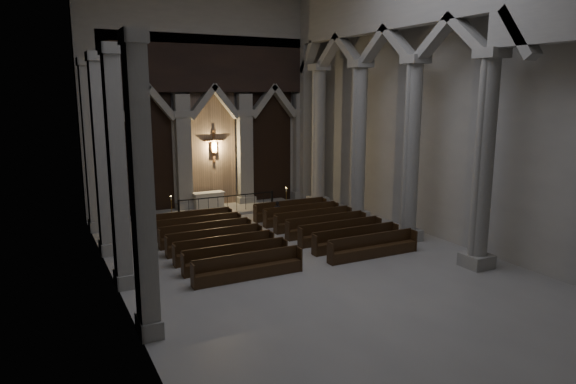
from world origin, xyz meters
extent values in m
plane|color=#9F9D97|center=(0.00, 0.00, 0.00)|extent=(24.00, 24.00, 0.00)
cube|color=#B0ADA4|center=(0.00, 12.00, 6.00)|extent=(14.00, 0.10, 12.00)
cube|color=#B0ADA4|center=(-7.00, 0.00, 6.00)|extent=(0.10, 24.00, 12.00)
cube|color=#B0ADA4|center=(7.00, 0.00, 6.00)|extent=(0.10, 24.00, 12.00)
cube|color=#9C9991|center=(-5.40, 11.50, 3.20)|extent=(0.80, 0.50, 6.40)
cube|color=#9C9991|center=(-5.40, 11.50, 0.25)|extent=(1.05, 0.70, 0.50)
cube|color=#9C9991|center=(-5.40, 11.50, 5.35)|extent=(1.00, 0.65, 0.35)
cube|color=#9C9991|center=(-1.80, 11.50, 3.20)|extent=(0.80, 0.50, 6.40)
cube|color=#9C9991|center=(-1.80, 11.50, 0.25)|extent=(1.05, 0.70, 0.50)
cube|color=#9C9991|center=(-1.80, 11.50, 5.35)|extent=(1.00, 0.65, 0.35)
cube|color=#9C9991|center=(1.80, 11.50, 3.20)|extent=(0.80, 0.50, 6.40)
cube|color=#9C9991|center=(1.80, 11.50, 0.25)|extent=(1.05, 0.70, 0.50)
cube|color=#9C9991|center=(1.80, 11.50, 5.35)|extent=(1.00, 0.65, 0.35)
cube|color=#9C9991|center=(5.40, 11.50, 3.20)|extent=(0.80, 0.50, 6.40)
cube|color=#9C9991|center=(5.40, 11.50, 0.25)|extent=(1.05, 0.70, 0.50)
cube|color=#9C9991|center=(5.40, 11.50, 5.35)|extent=(1.00, 0.65, 0.35)
cube|color=black|center=(-3.60, 11.85, 3.50)|extent=(2.60, 0.15, 7.00)
cube|color=#8F745C|center=(0.00, 11.85, 3.50)|extent=(2.60, 0.15, 7.00)
cube|color=black|center=(3.60, 11.85, 3.50)|extent=(2.60, 0.15, 7.00)
cube|color=black|center=(0.00, 11.50, 8.00)|extent=(12.00, 0.50, 3.00)
cube|color=#9C9991|center=(-6.20, 11.50, 4.50)|extent=(1.60, 0.50, 9.00)
cube|color=#9C9991|center=(6.20, 11.50, 4.50)|extent=(1.60, 0.50, 9.00)
cube|color=#9C9991|center=(0.00, 11.50, 10.50)|extent=(14.00, 0.50, 3.00)
plane|color=#FFBD72|center=(0.00, 11.82, 3.50)|extent=(1.50, 0.00, 1.50)
cube|color=#4F301B|center=(0.00, 11.73, 3.50)|extent=(0.13, 0.08, 1.80)
cube|color=#4F301B|center=(0.00, 11.73, 3.85)|extent=(1.10, 0.08, 0.13)
cube|color=tan|center=(0.00, 11.67, 3.45)|extent=(0.26, 0.10, 0.60)
sphere|color=tan|center=(0.00, 11.67, 3.85)|extent=(0.17, 0.17, 0.17)
cylinder|color=tan|center=(-0.26, 11.67, 3.82)|extent=(0.45, 0.08, 0.08)
cylinder|color=tan|center=(0.26, 11.67, 3.82)|extent=(0.45, 0.08, 0.08)
cube|color=#9C9991|center=(5.50, 9.50, 0.25)|extent=(1.00, 1.00, 0.50)
cylinder|color=#9C9991|center=(5.50, 9.50, 4.00)|extent=(0.70, 0.70, 7.50)
cube|color=#9C9991|center=(5.50, 9.50, 7.85)|extent=(0.95, 0.95, 0.35)
cube|color=#9C9991|center=(5.50, 5.50, 0.25)|extent=(1.00, 1.00, 0.50)
cylinder|color=#9C9991|center=(5.50, 5.50, 4.00)|extent=(0.70, 0.70, 7.50)
cube|color=#9C9991|center=(5.50, 5.50, 7.85)|extent=(0.95, 0.95, 0.35)
cube|color=#9C9991|center=(5.50, 1.50, 0.25)|extent=(1.00, 1.00, 0.50)
cylinder|color=#9C9991|center=(5.50, 1.50, 4.00)|extent=(0.70, 0.70, 7.50)
cube|color=#9C9991|center=(5.50, 1.50, 7.85)|extent=(0.95, 0.95, 0.35)
cube|color=#9C9991|center=(5.50, -2.50, 0.25)|extent=(1.00, 1.00, 0.50)
cylinder|color=#9C9991|center=(5.50, -2.50, 4.00)|extent=(0.70, 0.70, 7.50)
cube|color=#9C9991|center=(5.50, -2.50, 7.85)|extent=(0.95, 0.95, 0.35)
cube|color=#9C9991|center=(5.50, 11.40, 4.60)|extent=(0.55, 1.20, 9.20)
cube|color=#9C9991|center=(-6.75, 9.50, 0.25)|extent=(0.60, 1.00, 0.50)
cube|color=#9C9991|center=(-6.75, 9.50, 4.00)|extent=(0.50, 0.80, 7.50)
cube|color=#9C9991|center=(-6.75, 9.50, 7.85)|extent=(0.60, 1.00, 0.35)
cube|color=#9C9991|center=(-6.75, 5.50, 0.25)|extent=(0.60, 1.00, 0.50)
cube|color=#9C9991|center=(-6.75, 5.50, 4.00)|extent=(0.50, 0.80, 7.50)
cube|color=#9C9991|center=(-6.75, 5.50, 7.85)|extent=(0.60, 1.00, 0.35)
cube|color=#9C9991|center=(-6.75, 1.50, 0.25)|extent=(0.60, 1.00, 0.50)
cube|color=#9C9991|center=(-6.75, 1.50, 4.00)|extent=(0.50, 0.80, 7.50)
cube|color=#9C9991|center=(-6.75, 1.50, 7.85)|extent=(0.60, 1.00, 0.35)
cube|color=#9C9991|center=(-6.75, -2.50, 0.25)|extent=(0.60, 1.00, 0.50)
cube|color=#9C9991|center=(-6.75, -2.50, 4.00)|extent=(0.50, 0.80, 7.50)
cube|color=#9C9991|center=(-6.75, -2.50, 7.85)|extent=(0.60, 1.00, 0.35)
cube|color=#9C9991|center=(0.00, 10.60, 0.07)|extent=(8.50, 2.60, 0.15)
cube|color=beige|center=(-0.60, 11.09, 0.57)|extent=(1.60, 0.62, 0.85)
cube|color=silver|center=(-0.60, 11.09, 1.02)|extent=(1.74, 0.69, 0.04)
cube|color=black|center=(0.00, 9.72, 1.01)|extent=(5.31, 0.05, 0.05)
cube|color=black|center=(-2.65, 9.72, 0.53)|extent=(0.09, 0.09, 1.06)
cube|color=black|center=(2.65, 9.72, 0.53)|extent=(0.09, 0.09, 1.06)
cylinder|color=black|center=(-2.12, 9.72, 0.50)|extent=(0.02, 0.02, 0.98)
cylinder|color=black|center=(-1.59, 9.72, 0.50)|extent=(0.02, 0.02, 0.98)
cylinder|color=black|center=(-1.06, 9.72, 0.50)|extent=(0.02, 0.02, 0.98)
cylinder|color=black|center=(-0.53, 9.72, 0.50)|extent=(0.02, 0.02, 0.98)
cylinder|color=black|center=(0.00, 9.72, 0.50)|extent=(0.02, 0.02, 0.98)
cylinder|color=black|center=(0.53, 9.72, 0.50)|extent=(0.02, 0.02, 0.98)
cylinder|color=black|center=(1.06, 9.72, 0.50)|extent=(0.02, 0.02, 0.98)
cylinder|color=black|center=(1.59, 9.72, 0.50)|extent=(0.02, 0.02, 0.98)
cylinder|color=black|center=(2.12, 9.72, 0.50)|extent=(0.02, 0.02, 0.98)
cylinder|color=olive|center=(-3.02, 9.75, 0.02)|extent=(0.22, 0.22, 0.05)
cylinder|color=olive|center=(-3.02, 9.75, 0.55)|extent=(0.03, 0.03, 1.05)
cylinder|color=olive|center=(-3.02, 9.75, 1.08)|extent=(0.11, 0.11, 0.02)
cylinder|color=beige|center=(-3.02, 9.75, 1.17)|extent=(0.04, 0.04, 0.18)
sphere|color=#FFC659|center=(-3.02, 9.75, 1.28)|extent=(0.04, 0.04, 0.04)
cylinder|color=olive|center=(3.20, 9.02, 0.02)|extent=(0.23, 0.23, 0.05)
cylinder|color=olive|center=(3.20, 9.02, 0.56)|extent=(0.03, 0.03, 1.08)
cylinder|color=olive|center=(3.20, 9.02, 1.11)|extent=(0.11, 0.11, 0.02)
cylinder|color=beige|center=(3.20, 9.02, 1.20)|extent=(0.05, 0.05, 0.19)
sphere|color=#FFC659|center=(3.20, 9.02, 1.32)|extent=(0.04, 0.04, 0.04)
cube|color=black|center=(-2.70, 7.49, 0.22)|extent=(4.05, 0.39, 0.43)
cube|color=black|center=(-2.70, 7.67, 0.67)|extent=(4.05, 0.07, 0.48)
cube|color=black|center=(-4.72, 7.49, 0.43)|extent=(0.06, 0.43, 0.87)
cube|color=black|center=(-0.68, 7.49, 0.43)|extent=(0.06, 0.43, 0.87)
cube|color=black|center=(2.70, 7.49, 0.22)|extent=(4.05, 0.39, 0.43)
cube|color=black|center=(2.70, 7.67, 0.67)|extent=(4.05, 0.07, 0.48)
cube|color=black|center=(0.68, 7.49, 0.43)|extent=(0.06, 0.43, 0.87)
cube|color=black|center=(4.72, 7.49, 0.43)|extent=(0.06, 0.43, 0.87)
cube|color=black|center=(-2.70, 6.27, 0.22)|extent=(4.05, 0.39, 0.43)
cube|color=black|center=(-2.70, 6.46, 0.67)|extent=(4.05, 0.07, 0.48)
cube|color=black|center=(-4.72, 6.27, 0.43)|extent=(0.06, 0.43, 0.87)
cube|color=black|center=(-0.68, 6.27, 0.43)|extent=(0.06, 0.43, 0.87)
cube|color=black|center=(2.70, 6.27, 0.22)|extent=(4.05, 0.39, 0.43)
cube|color=black|center=(2.70, 6.46, 0.67)|extent=(4.05, 0.07, 0.48)
cube|color=black|center=(0.68, 6.27, 0.43)|extent=(0.06, 0.43, 0.87)
cube|color=black|center=(4.72, 6.27, 0.43)|extent=(0.06, 0.43, 0.87)
cube|color=black|center=(-2.70, 5.06, 0.22)|extent=(4.05, 0.39, 0.43)
cube|color=black|center=(-2.70, 5.24, 0.67)|extent=(4.05, 0.07, 0.48)
cube|color=black|center=(-4.72, 5.06, 0.43)|extent=(0.06, 0.43, 0.87)
cube|color=black|center=(-0.68, 5.06, 0.43)|extent=(0.06, 0.43, 0.87)
cube|color=black|center=(2.70, 5.06, 0.22)|extent=(4.05, 0.39, 0.43)
cube|color=black|center=(2.70, 5.24, 0.67)|extent=(4.05, 0.07, 0.48)
cube|color=black|center=(0.68, 5.06, 0.43)|extent=(0.06, 0.43, 0.87)
cube|color=black|center=(4.72, 5.06, 0.43)|extent=(0.06, 0.43, 0.87)
cube|color=black|center=(-2.70, 3.85, 0.22)|extent=(4.05, 0.39, 0.43)
cube|color=black|center=(-2.70, 4.03, 0.67)|extent=(4.05, 0.07, 0.48)
cube|color=black|center=(-4.72, 3.85, 0.43)|extent=(0.06, 0.43, 0.87)
cube|color=black|center=(-0.68, 3.85, 0.43)|extent=(0.06, 0.43, 0.87)
cube|color=black|center=(2.70, 3.85, 0.22)|extent=(4.05, 0.39, 0.43)
cube|color=black|center=(2.70, 4.03, 0.67)|extent=(4.05, 0.07, 0.48)
cube|color=black|center=(0.68, 3.85, 0.43)|extent=(0.06, 0.43, 0.87)
cube|color=black|center=(4.72, 3.85, 0.43)|extent=(0.06, 0.43, 0.87)
cube|color=black|center=(-2.70, 2.63, 0.22)|extent=(4.05, 0.39, 0.43)
cube|color=black|center=(-2.70, 2.82, 0.67)|extent=(4.05, 0.07, 0.48)
cube|color=black|center=(-4.72, 2.63, 0.43)|extent=(0.06, 0.43, 0.87)
cube|color=black|center=(-0.68, 2.63, 0.43)|extent=(0.06, 0.43, 0.87)
cube|color=black|center=(2.70, 2.63, 0.22)|extent=(4.05, 0.39, 0.43)
cube|color=black|center=(2.70, 2.82, 0.67)|extent=(4.05, 0.07, 0.48)
cube|color=black|center=(0.68, 2.63, 0.43)|extent=(0.06, 0.43, 0.87)
cube|color=black|center=(4.72, 2.63, 0.43)|extent=(0.06, 0.43, 0.87)
cube|color=black|center=(-2.70, 1.42, 0.22)|extent=(4.05, 0.39, 0.43)
cube|color=black|center=(-2.70, 1.60, 0.67)|extent=(4.05, 0.07, 0.48)
cube|color=black|center=(-4.72, 1.42, 0.43)|extent=(0.06, 0.43, 0.87)
cube|color=black|center=(-0.68, 1.42, 0.43)|extent=(0.06, 0.43, 0.87)
cube|color=black|center=(2.70, 1.42, 0.22)|extent=(4.05, 0.39, 0.43)
cube|color=black|center=(2.70, 1.60, 0.67)|extent=(4.05, 0.07, 0.48)
cube|color=black|center=(0.68, 1.42, 0.43)|extent=(0.06, 0.43, 0.87)
cube|color=black|center=(4.72, 1.42, 0.43)|extent=(0.06, 0.43, 0.87)
cube|color=black|center=(-2.70, 0.21, 0.22)|extent=(4.05, 0.39, 0.43)
cube|color=black|center=(-2.70, 0.39, 0.67)|extent=(4.05, 0.07, 0.48)
cube|color=black|center=(-4.72, 0.21, 0.43)|extent=(0.06, 0.43, 0.87)
cube|color=black|center=(-0.68, 0.21, 0.43)|extent=(0.06, 0.43, 0.87)
cube|color=black|center=(2.70, 0.21, 0.22)|extent=(4.05, 0.39, 0.43)
cube|color=black|center=(2.70, 0.39, 0.67)|extent=(4.05, 0.07, 0.48)
cube|color=black|center=(0.68, 0.21, 0.43)|extent=(0.06, 0.43, 0.87)
cube|color=black|center=(4.72, 0.21, 0.43)|extent=(0.06, 0.43, 0.87)
imported|color=black|center=(1.63, 6.86, 0.56)|extent=(0.47, 0.39, 1.11)
camera|label=1|loc=(-9.24, -15.83, 6.53)|focal=32.00mm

